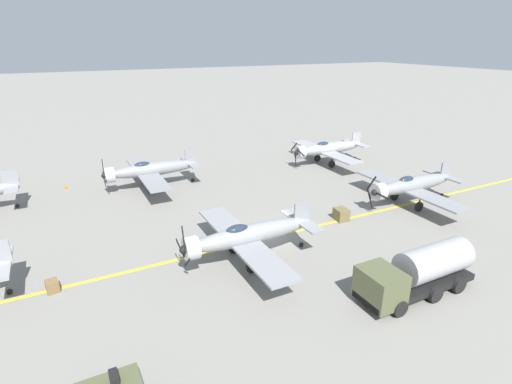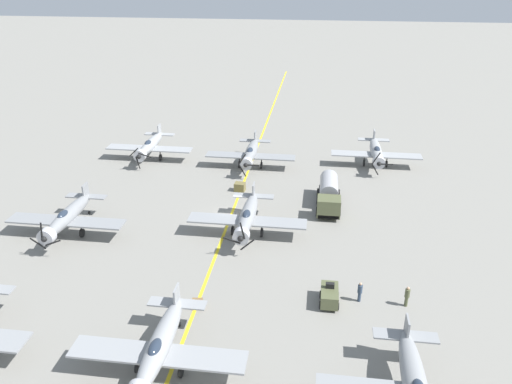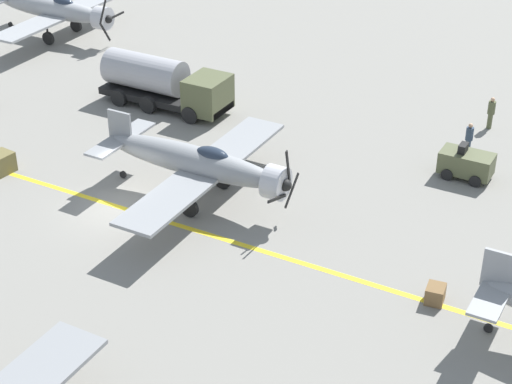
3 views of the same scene
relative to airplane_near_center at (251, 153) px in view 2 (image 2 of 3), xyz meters
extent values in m
plane|color=gray|center=(0.15, 15.27, -2.01)|extent=(400.00, 400.00, 0.00)
cube|color=yellow|center=(0.15, 15.27, -2.01)|extent=(0.30, 160.00, 0.01)
ellipsoid|color=gray|center=(0.00, -0.41, 0.04)|extent=(1.50, 9.50, 1.42)
cylinder|color=#B7B7BC|center=(0.00, 4.04, 0.04)|extent=(1.58, 0.90, 1.58)
ellipsoid|color=#232D3D|center=(0.00, 0.73, 0.60)|extent=(0.80, 1.70, 0.76)
cube|color=gray|center=(0.00, 0.35, -0.30)|extent=(12.00, 2.10, 0.16)
cube|color=gray|center=(0.00, -4.50, 0.19)|extent=(4.40, 1.10, 0.12)
cube|color=gray|center=(0.00, -4.50, 0.84)|extent=(0.14, 1.30, 1.60)
sphere|color=black|center=(0.00, 4.54, 0.04)|extent=(0.56, 0.56, 0.56)
cube|color=black|center=(-0.87, 4.54, 0.06)|extent=(1.75, 0.06, 0.19)
cube|color=black|center=(0.41, 4.54, -0.73)|extent=(0.95, 0.06, 1.61)
cube|color=black|center=(0.46, 4.54, 0.78)|extent=(1.04, 0.06, 1.56)
cylinder|color=black|center=(-1.50, 0.35, -0.93)|extent=(0.14, 0.14, 1.26)
cylinder|color=black|center=(-1.50, 0.35, -1.56)|extent=(0.22, 0.90, 0.90)
cylinder|color=black|center=(1.50, 0.35, -0.93)|extent=(0.14, 0.14, 1.26)
cylinder|color=black|center=(1.50, 0.35, -1.56)|extent=(0.22, 0.90, 0.90)
cylinder|color=black|center=(0.00, -4.56, -1.83)|extent=(0.12, 0.36, 0.36)
ellipsoid|color=#96989B|center=(-16.77, -3.09, 0.04)|extent=(1.50, 9.50, 1.42)
cylinder|color=#B7B7BC|center=(-16.77, 1.36, 0.04)|extent=(1.58, 0.90, 1.58)
ellipsoid|color=#232D3D|center=(-16.77, -1.95, 0.60)|extent=(0.80, 1.70, 0.76)
cube|color=#96989B|center=(-16.77, -2.33, -0.30)|extent=(12.00, 2.10, 0.16)
cube|color=#96989B|center=(-16.77, -7.18, 0.19)|extent=(4.40, 1.10, 0.12)
cube|color=#96989B|center=(-16.77, -7.18, 0.84)|extent=(0.14, 1.30, 1.60)
sphere|color=black|center=(-16.77, 1.86, 0.04)|extent=(0.56, 0.56, 0.56)
cube|color=black|center=(-16.32, 1.86, -0.71)|extent=(1.02, 0.06, 1.57)
cube|color=black|center=(-16.35, 1.86, 0.80)|extent=(0.97, 0.06, 1.60)
cube|color=black|center=(-17.65, 1.86, 0.02)|extent=(1.75, 0.06, 0.17)
cylinder|color=black|center=(-18.27, -2.33, -0.93)|extent=(0.14, 0.14, 1.26)
cylinder|color=black|center=(-18.27, -2.33, -1.56)|extent=(0.22, 0.90, 0.90)
cylinder|color=black|center=(-15.27, -2.33, -0.93)|extent=(0.14, 0.14, 1.26)
cylinder|color=black|center=(-15.27, -2.33, -1.56)|extent=(0.22, 0.90, 0.90)
cylinder|color=black|center=(-16.77, -7.24, -1.83)|extent=(0.12, 0.36, 0.36)
ellipsoid|color=#96989B|center=(14.41, -1.49, 0.04)|extent=(1.50, 9.50, 1.42)
cylinder|color=#B7B7BC|center=(14.41, 2.96, 0.04)|extent=(1.57, 0.90, 1.58)
ellipsoid|color=#232D3D|center=(14.41, -0.35, 0.60)|extent=(0.80, 1.70, 0.76)
cube|color=#96989B|center=(14.41, -0.73, -0.30)|extent=(12.00, 2.10, 0.16)
cube|color=#96989B|center=(14.41, -5.58, 0.19)|extent=(4.40, 1.10, 0.12)
cube|color=#96989B|center=(14.41, -5.58, 0.84)|extent=(0.14, 1.30, 1.60)
sphere|color=black|center=(14.41, 3.46, 0.04)|extent=(0.56, 0.56, 0.56)
cube|color=black|center=(15.04, 3.46, 0.64)|extent=(1.36, 0.06, 1.31)
cube|color=black|center=(13.57, 3.46, 0.28)|extent=(1.72, 0.06, 0.63)
cube|color=black|center=(14.62, 3.46, -0.81)|extent=(0.55, 0.06, 1.73)
cylinder|color=black|center=(12.91, -0.73, -0.93)|extent=(0.14, 0.14, 1.26)
cylinder|color=black|center=(12.91, -0.73, -1.56)|extent=(0.22, 0.90, 0.90)
cylinder|color=black|center=(15.91, -0.73, -0.93)|extent=(0.14, 0.14, 1.26)
cylinder|color=black|center=(15.91, -0.73, -1.56)|extent=(0.22, 0.90, 0.90)
cylinder|color=black|center=(14.41, -5.64, -1.83)|extent=(0.12, 0.36, 0.36)
ellipsoid|color=gray|center=(15.81, 20.25, 0.04)|extent=(1.50, 9.50, 1.42)
cylinder|color=#B7B7BC|center=(15.81, 24.70, 0.04)|extent=(1.57, 0.90, 1.58)
ellipsoid|color=#232D3D|center=(15.81, 21.39, 0.60)|extent=(0.80, 1.70, 0.76)
cube|color=gray|center=(15.81, 21.01, -0.30)|extent=(12.00, 2.10, 0.16)
cube|color=gray|center=(15.81, 16.16, 0.19)|extent=(4.40, 1.10, 0.12)
cube|color=gray|center=(15.81, 16.16, 0.84)|extent=(0.14, 1.30, 1.60)
sphere|color=black|center=(15.81, 25.20, 0.04)|extent=(0.56, 0.56, 0.56)
cube|color=black|center=(15.00, 25.20, -0.31)|extent=(1.66, 0.06, 0.82)
cube|color=black|center=(16.51, 25.20, -0.48)|extent=(1.49, 0.06, 1.16)
cube|color=black|center=(15.91, 25.20, 0.91)|extent=(0.34, 0.06, 1.75)
cylinder|color=black|center=(14.31, 21.01, -0.93)|extent=(0.14, 0.14, 1.26)
cylinder|color=black|center=(14.31, 21.01, -1.56)|extent=(0.22, 0.90, 0.90)
cylinder|color=black|center=(17.31, 21.01, -0.93)|extent=(0.14, 0.14, 1.26)
cylinder|color=black|center=(17.31, 21.01, -1.56)|extent=(0.22, 0.90, 0.90)
cylinder|color=black|center=(15.81, 16.10, -1.83)|extent=(0.12, 0.36, 0.36)
ellipsoid|color=gray|center=(0.85, 37.13, 0.04)|extent=(1.50, 9.50, 1.42)
ellipsoid|color=#232D3D|center=(0.85, 38.27, 0.60)|extent=(0.80, 1.70, 0.76)
cube|color=gray|center=(0.85, 37.89, -0.30)|extent=(12.00, 2.10, 0.16)
cube|color=gray|center=(0.85, 33.04, 0.19)|extent=(4.40, 1.10, 0.12)
cube|color=gray|center=(0.85, 33.04, 0.84)|extent=(0.14, 1.30, 1.60)
cylinder|color=black|center=(-0.65, 37.89, -0.93)|extent=(0.14, 0.14, 1.26)
cylinder|color=black|center=(-0.65, 37.89, -1.56)|extent=(0.22, 0.90, 0.90)
cylinder|color=black|center=(2.35, 37.89, -0.93)|extent=(0.14, 0.14, 1.26)
cylinder|color=black|center=(2.35, 37.89, -1.56)|extent=(0.22, 0.90, 0.90)
cylinder|color=black|center=(0.85, 32.98, -1.83)|extent=(0.12, 0.36, 0.36)
ellipsoid|color=gray|center=(-2.28, 17.78, 0.04)|extent=(1.50, 9.50, 1.42)
cylinder|color=#B7B7BC|center=(-2.28, 22.23, 0.04)|extent=(1.58, 0.90, 1.58)
ellipsoid|color=#232D3D|center=(-2.28, 18.92, 0.60)|extent=(0.80, 1.70, 0.76)
cube|color=gray|center=(-2.28, 18.54, -0.30)|extent=(12.00, 2.10, 0.16)
cube|color=gray|center=(-2.28, 13.69, 0.19)|extent=(4.40, 1.10, 0.12)
cube|color=gray|center=(-2.28, 13.69, 0.84)|extent=(0.14, 1.30, 1.60)
sphere|color=black|center=(-2.28, 22.73, 0.04)|extent=(0.56, 0.56, 0.56)
cube|color=black|center=(-2.92, 22.73, -0.56)|extent=(1.38, 0.06, 1.29)
cube|color=black|center=(-1.44, 22.73, -0.22)|extent=(1.71, 0.06, 0.65)
cube|color=black|center=(-2.47, 22.73, 0.89)|extent=(0.53, 0.06, 1.74)
cylinder|color=black|center=(-3.78, 18.54, -0.93)|extent=(0.14, 0.14, 1.26)
cylinder|color=black|center=(-3.78, 18.54, -1.56)|extent=(0.22, 0.90, 0.90)
cylinder|color=black|center=(-0.78, 18.54, -0.93)|extent=(0.14, 0.14, 1.26)
cylinder|color=black|center=(-0.78, 18.54, -1.56)|extent=(0.22, 0.90, 0.90)
cylinder|color=black|center=(-2.28, 13.63, -1.83)|extent=(0.12, 0.36, 0.36)
ellipsoid|color=gray|center=(-15.66, 38.51, 0.04)|extent=(1.50, 9.50, 1.42)
cube|color=gray|center=(-15.66, 34.42, 0.19)|extent=(4.40, 1.10, 0.12)
cube|color=gray|center=(-15.66, 34.42, 0.84)|extent=(0.14, 1.30, 1.60)
cylinder|color=black|center=(-15.66, 34.36, -1.83)|extent=(0.12, 0.36, 0.36)
cube|color=black|center=(-10.46, 10.66, -1.39)|extent=(2.25, 8.00, 0.40)
cube|color=#515638|center=(-10.46, 13.62, -0.59)|extent=(2.50, 2.08, 2.00)
cylinder|color=#9E9EA3|center=(-10.46, 9.34, -0.09)|extent=(2.10, 4.96, 2.10)
cylinder|color=black|center=(-11.64, 13.14, -1.51)|extent=(0.30, 1.00, 1.00)
cylinder|color=black|center=(-9.27, 13.14, -1.51)|extent=(0.30, 1.00, 1.00)
cylinder|color=black|center=(-11.64, 10.26, -1.51)|extent=(0.30, 1.00, 1.00)
cylinder|color=black|center=(-9.27, 10.26, -1.51)|extent=(0.30, 1.00, 1.00)
cylinder|color=black|center=(-11.64, 8.18, -1.51)|extent=(0.30, 1.00, 1.00)
cylinder|color=black|center=(-9.27, 8.18, -1.51)|extent=(0.30, 1.00, 1.00)
cube|color=#515638|center=(-10.56, 28.62, -1.21)|extent=(1.40, 2.60, 1.10)
cube|color=black|center=(-10.56, 28.36, -0.44)|extent=(0.70, 0.36, 0.44)
cylinder|color=black|center=(-11.25, 29.33, -1.71)|extent=(0.20, 0.60, 0.60)
cylinder|color=black|center=(-9.88, 29.33, -1.71)|extent=(0.20, 0.60, 0.60)
cylinder|color=black|center=(-11.25, 27.90, -1.71)|extent=(0.20, 0.60, 0.60)
cylinder|color=black|center=(-9.88, 27.90, -1.71)|extent=(0.20, 0.60, 0.60)
cylinder|color=#515638|center=(-16.76, 28.13, -1.57)|extent=(0.28, 0.28, 0.88)
cylinder|color=#515638|center=(-16.76, 28.13, -0.76)|extent=(0.40, 0.40, 0.73)
sphere|color=tan|center=(-16.76, 28.13, -0.28)|extent=(0.24, 0.24, 0.24)
cylinder|color=#334256|center=(-13.02, 28.00, -1.58)|extent=(0.27, 0.27, 0.86)
cylinder|color=#334256|center=(-13.02, 28.00, -0.79)|extent=(0.39, 0.39, 0.72)
sphere|color=tan|center=(-13.02, 28.00, -0.32)|extent=(0.23, 0.23, 0.23)
cube|color=brown|center=(0.00, 30.59, -1.65)|extent=(0.95, 0.83, 0.72)
cube|color=brown|center=(0.23, 7.88, -1.49)|extent=(1.35, 1.17, 1.04)
camera|label=1|loc=(-24.56, 28.90, 12.68)|focal=28.00mm
camera|label=2|loc=(-9.01, 62.34, 23.55)|focal=35.00mm
camera|label=3|loc=(27.35, 37.49, 18.80)|focal=60.00mm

